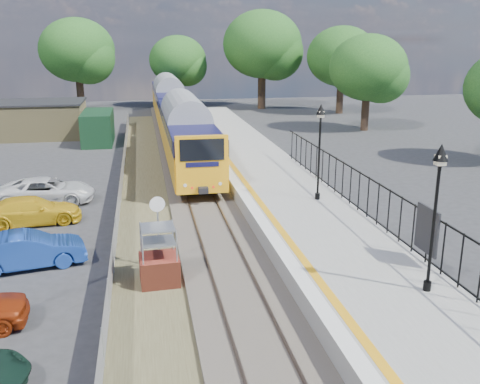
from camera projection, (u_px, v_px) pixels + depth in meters
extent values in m
plane|color=#2D2D30|center=(230.00, 276.00, 19.56)|extent=(120.00, 120.00, 0.00)
cube|color=#473F38|center=(200.00, 197.00, 28.99)|extent=(3.40, 80.00, 0.20)
cube|color=#4C472D|center=(146.00, 213.00, 26.61)|extent=(2.60, 70.00, 0.06)
cube|color=brown|center=(187.00, 196.00, 28.83)|extent=(0.07, 80.00, 0.14)
cube|color=brown|center=(213.00, 195.00, 29.08)|extent=(0.07, 80.00, 0.14)
cube|color=gray|center=(284.00, 198.00, 27.74)|extent=(5.00, 70.00, 0.90)
cube|color=silver|center=(242.00, 191.00, 27.22)|extent=(0.50, 70.00, 0.01)
cube|color=#F7A615|center=(252.00, 191.00, 27.31)|extent=(0.30, 70.00, 0.01)
cylinder|color=black|center=(427.00, 286.00, 16.46)|extent=(0.24, 0.24, 0.30)
cylinder|color=black|center=(433.00, 229.00, 15.95)|extent=(0.10, 0.10, 3.70)
cube|color=black|center=(440.00, 166.00, 15.41)|extent=(0.08, 0.08, 0.30)
cube|color=beige|center=(440.00, 160.00, 15.36)|extent=(0.26, 0.26, 0.30)
cone|color=black|center=(441.00, 152.00, 15.30)|extent=(0.44, 0.44, 0.50)
cylinder|color=black|center=(317.00, 196.00, 25.87)|extent=(0.24, 0.24, 0.30)
cylinder|color=black|center=(319.00, 159.00, 25.37)|extent=(0.10, 0.10, 3.70)
cube|color=black|center=(321.00, 118.00, 24.83)|extent=(0.08, 0.08, 0.30)
cube|color=beige|center=(321.00, 114.00, 24.78)|extent=(0.26, 0.26, 0.30)
cone|color=black|center=(321.00, 109.00, 24.72)|extent=(0.44, 0.44, 0.50)
cube|color=black|center=(374.00, 181.00, 22.34)|extent=(0.05, 26.00, 0.05)
cube|color=black|center=(427.00, 230.00, 18.23)|extent=(0.08, 1.40, 1.60)
cube|color=#928352|center=(37.00, 120.00, 47.30)|extent=(8.00, 6.00, 3.00)
cube|color=black|center=(35.00, 102.00, 46.88)|extent=(8.20, 6.20, 0.15)
cube|color=#13341C|center=(98.00, 127.00, 44.54)|extent=(2.40, 6.00, 2.60)
cylinder|color=#332319|center=(81.00, 95.00, 64.55)|extent=(0.88, 0.88, 3.85)
ellipsoid|color=#1C4C19|center=(77.00, 50.00, 63.11)|extent=(8.80, 8.80, 7.48)
cylinder|color=#332319|center=(179.00, 94.00, 68.64)|extent=(0.72, 0.72, 3.15)
ellipsoid|color=#1C4C19|center=(178.00, 60.00, 67.46)|extent=(7.20, 7.20, 6.12)
cylinder|color=#332319|center=(262.00, 92.00, 66.46)|extent=(0.96, 0.96, 4.20)
ellipsoid|color=#1C4C19|center=(262.00, 44.00, 64.89)|extent=(9.60, 9.60, 8.16)
cylinder|color=#332319|center=(340.00, 98.00, 62.29)|extent=(0.80, 0.80, 3.50)
ellipsoid|color=#1C4C19|center=(342.00, 56.00, 60.98)|extent=(8.00, 8.00, 6.80)
cylinder|color=#332319|center=(365.00, 114.00, 50.64)|extent=(0.72, 0.72, 3.15)
ellipsoid|color=#1C4C19|center=(368.00, 68.00, 49.46)|extent=(7.20, 7.20, 6.12)
cube|color=#F7A615|center=(185.00, 140.00, 36.73)|extent=(2.80, 20.00, 1.90)
cube|color=#10103D|center=(185.00, 121.00, 36.37)|extent=(2.82, 20.00, 0.90)
cube|color=black|center=(185.00, 121.00, 36.37)|extent=(2.82, 18.00, 0.70)
cube|color=black|center=(186.00, 157.00, 37.05)|extent=(2.00, 18.00, 0.45)
cube|color=#F7A615|center=(169.00, 105.00, 56.20)|extent=(2.80, 20.00, 1.90)
cube|color=#10103D|center=(168.00, 93.00, 55.85)|extent=(2.82, 20.00, 0.90)
cube|color=black|center=(168.00, 93.00, 55.85)|extent=(2.82, 18.00, 0.70)
cube|color=black|center=(169.00, 116.00, 56.53)|extent=(2.00, 18.00, 0.45)
cube|color=black|center=(202.00, 150.00, 26.71)|extent=(2.24, 0.04, 1.10)
cube|color=brown|center=(160.00, 270.00, 18.84)|extent=(1.42, 1.42, 1.04)
cylinder|color=#999EA3|center=(159.00, 237.00, 19.85)|extent=(0.06, 0.06, 2.58)
cylinder|color=silver|center=(157.00, 204.00, 19.44)|extent=(0.57, 0.13, 0.58)
imported|color=#193C97|center=(28.00, 250.00, 20.17)|extent=(4.41, 2.33, 1.38)
imported|color=gold|center=(32.00, 211.00, 24.98)|extent=(4.67, 2.41, 1.30)
imported|color=silver|center=(47.00, 191.00, 28.13)|extent=(4.94, 2.36, 1.36)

